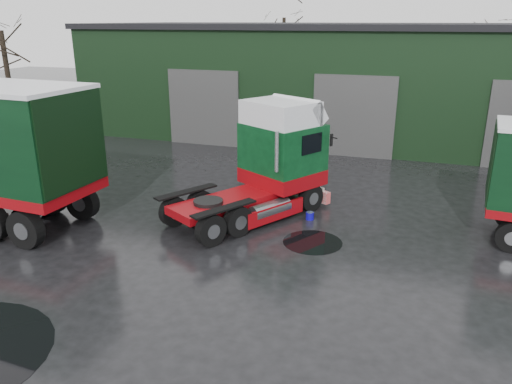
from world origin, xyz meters
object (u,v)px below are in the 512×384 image
(warehouse, at_px, (369,79))
(tree_back_a, at_px, (284,42))
(hero_tractor, at_px, (244,163))
(tree_left, at_px, (6,63))
(tree_back_b, at_px, (498,60))
(wash_bucket, at_px, (310,216))

(warehouse, distance_m, tree_back_a, 12.90)
(hero_tractor, height_order, tree_back_a, tree_back_a)
(tree_left, height_order, tree_back_b, tree_left)
(wash_bucket, bearing_deg, warehouse, 89.47)
(warehouse, bearing_deg, tree_back_b, 51.34)
(warehouse, relative_size, hero_tractor, 5.12)
(tree_back_b, bearing_deg, tree_back_a, 180.00)
(warehouse, distance_m, wash_bucket, 15.22)
(warehouse, relative_size, tree_left, 3.81)
(tree_back_a, bearing_deg, wash_bucket, -72.49)
(tree_left, distance_m, tree_back_a, 21.10)
(tree_back_a, distance_m, tree_back_b, 16.03)
(hero_tractor, distance_m, tree_left, 18.44)
(wash_bucket, bearing_deg, hero_tractor, -164.98)
(tree_left, bearing_deg, warehouse, 22.83)
(wash_bucket, xyz_separation_m, tree_back_b, (8.14, 24.92, 3.62))
(tree_left, relative_size, tree_back_a, 0.89)
(tree_left, bearing_deg, tree_back_a, 58.57)
(warehouse, bearing_deg, tree_back_a, 128.66)
(tree_left, bearing_deg, tree_back_b, 33.69)
(warehouse, height_order, tree_back_a, tree_back_a)
(wash_bucket, height_order, tree_left, tree_left)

